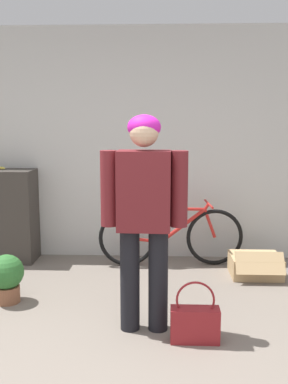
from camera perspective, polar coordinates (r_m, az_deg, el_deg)
wall_back at (r=5.12m, az=-2.17°, el=6.05°), size 8.00×0.07×2.60m
person at (r=3.28m, az=0.00°, el=-1.85°), size 0.64×0.25×1.62m
bicycle at (r=4.91m, az=3.45°, el=-5.51°), size 1.57×0.46×0.69m
handbag at (r=3.37m, az=6.49°, el=-16.15°), size 0.35×0.13×0.45m
cardboard_box at (r=4.79m, az=13.94°, el=-9.02°), size 0.50×0.51×0.29m
potted_plant at (r=4.14m, az=-17.06°, el=-10.20°), size 0.30×0.30×0.43m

